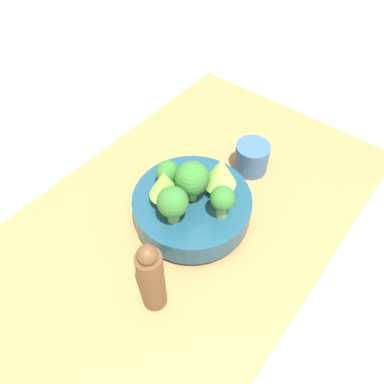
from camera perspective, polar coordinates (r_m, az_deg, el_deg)
ground_plane at (r=0.88m, az=-1.49°, el=-5.49°), size 6.00×6.00×0.00m
table at (r=0.86m, az=-1.51°, el=-4.81°), size 1.03×0.62×0.04m
bowl at (r=0.82m, az=0.00°, el=-2.25°), size 0.26×0.26×0.07m
broccoli_floret_front at (r=0.73m, az=4.66°, el=-1.20°), size 0.05×0.05×0.08m
broccoli_floret_back at (r=0.79m, az=-3.73°, el=2.87°), size 0.05×0.05×0.07m
broccoli_floret_center at (r=0.75m, az=0.00°, el=2.00°), size 0.07×0.07×0.10m
romanesco_piece_far at (r=0.74m, az=-4.25°, el=1.19°), size 0.06×0.06×0.10m
broccoli_floret_left at (r=0.72m, az=-2.96°, el=-1.69°), size 0.06×0.06×0.09m
romanesco_piece_near at (r=0.77m, az=4.36°, el=2.99°), size 0.07×0.07×0.10m
cup at (r=0.94m, az=9.06°, el=5.22°), size 0.08×0.08×0.08m
pepper_mill at (r=0.68m, az=-6.20°, el=-12.93°), size 0.05×0.05×0.19m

